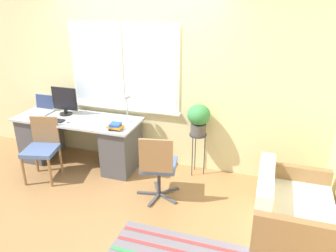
# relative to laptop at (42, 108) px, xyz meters

# --- Properties ---
(ground_plane) EXTENTS (14.00, 14.00, 0.00)m
(ground_plane) POSITION_rel_laptop_xyz_m (1.55, -0.43, -0.79)
(ground_plane) COLOR #9E7042
(wall_back_with_window) EXTENTS (9.00, 0.12, 2.70)m
(wall_back_with_window) POSITION_rel_laptop_xyz_m (1.53, 0.35, 0.56)
(wall_back_with_window) COLOR beige
(wall_back_with_window) RESTS_ON ground_plane
(desk) EXTENTS (1.89, 0.71, 0.74)m
(desk) POSITION_rel_laptop_xyz_m (0.67, -0.08, -0.40)
(desk) COLOR #B2B7BC
(desk) RESTS_ON ground_plane
(laptop) EXTENTS (0.35, 0.27, 0.26)m
(laptop) POSITION_rel_laptop_xyz_m (0.00, 0.00, 0.00)
(laptop) COLOR #B7B7BC
(laptop) RESTS_ON desk
(monitor) EXTENTS (0.41, 0.19, 0.42)m
(monitor) POSITION_rel_laptop_xyz_m (0.42, 0.02, 0.15)
(monitor) COLOR black
(monitor) RESTS_ON desk
(keyboard) EXTENTS (0.34, 0.12, 0.02)m
(keyboard) POSITION_rel_laptop_xyz_m (0.40, -0.28, -0.05)
(keyboard) COLOR black
(keyboard) RESTS_ON desk
(mouse) EXTENTS (0.04, 0.07, 0.03)m
(mouse) POSITION_rel_laptop_xyz_m (0.65, -0.29, -0.04)
(mouse) COLOR silver
(mouse) RESTS_ON desk
(desk_lamp) EXTENTS (0.15, 0.15, 0.40)m
(desk_lamp) POSITION_rel_laptop_xyz_m (1.43, 0.06, 0.20)
(desk_lamp) COLOR #ADADB2
(desk_lamp) RESTS_ON desk
(book_stack) EXTENTS (0.21, 0.18, 0.09)m
(book_stack) POSITION_rel_laptop_xyz_m (1.41, -0.29, -0.01)
(book_stack) COLOR black
(book_stack) RESTS_ON desk
(desk_chair_wooden) EXTENTS (0.51, 0.52, 0.86)m
(desk_chair_wooden) POSITION_rel_laptop_xyz_m (0.42, -0.61, -0.32)
(desk_chair_wooden) COLOR olive
(desk_chair_wooden) RESTS_ON ground_plane
(office_chair_swivel) EXTENTS (0.57, 0.56, 0.90)m
(office_chair_swivel) POSITION_rel_laptop_xyz_m (2.14, -0.63, -0.31)
(office_chair_swivel) COLOR #47474C
(office_chair_swivel) RESTS_ON ground_plane
(couch_loveseat) EXTENTS (0.80, 1.13, 0.73)m
(couch_loveseat) POSITION_rel_laptop_xyz_m (3.71, -0.83, -0.53)
(couch_loveseat) COLOR white
(couch_loveseat) RESTS_ON ground_plane
(plant_stand) EXTENTS (0.24, 0.24, 0.63)m
(plant_stand) POSITION_rel_laptop_xyz_m (2.46, 0.14, -0.25)
(plant_stand) COLOR #333338
(plant_stand) RESTS_ON ground_plane
(potted_plant) EXTENTS (0.32, 0.32, 0.43)m
(potted_plant) POSITION_rel_laptop_xyz_m (2.46, 0.14, 0.08)
(potted_plant) COLOR #514C47
(potted_plant) RESTS_ON plant_stand
(floor_rug_striped) EXTENTS (1.47, 0.57, 0.01)m
(floor_rug_striped) POSITION_rel_laptop_xyz_m (2.69, -1.45, -0.79)
(floor_rug_striped) COLOR slate
(floor_rug_striped) RESTS_ON ground_plane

